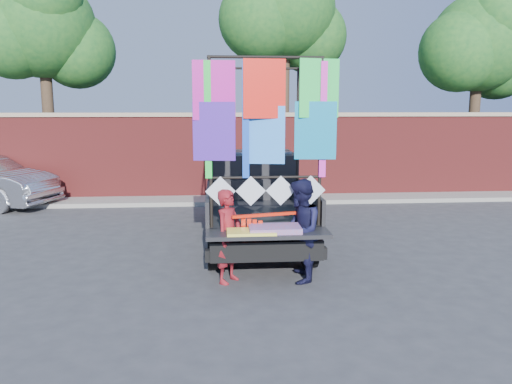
{
  "coord_description": "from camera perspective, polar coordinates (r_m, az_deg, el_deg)",
  "views": [
    {
      "loc": [
        -1.23,
        -8.22,
        2.77
      ],
      "look_at": [
        -0.57,
        0.06,
        1.35
      ],
      "focal_mm": 35.0,
      "sensor_mm": 36.0,
      "label": 1
    }
  ],
  "objects": [
    {
      "name": "brick_wall",
      "position": [
        15.34,
        0.03,
        4.27
      ],
      "size": [
        30.0,
        0.45,
        2.61
      ],
      "color": "maroon",
      "rests_on": "ground"
    },
    {
      "name": "woman",
      "position": [
        7.94,
        -3.15,
        -5.07
      ],
      "size": [
        0.61,
        0.66,
        1.5
      ],
      "primitive_type": "imported",
      "rotation": [
        0.0,
        0.0,
        0.96
      ],
      "color": "maroon",
      "rests_on": "ground"
    },
    {
      "name": "man",
      "position": [
        7.98,
        5.07,
        -4.45
      ],
      "size": [
        0.73,
        0.89,
        1.66
      ],
      "primitive_type": "imported",
      "rotation": [
        0.0,
        0.0,
        -1.71
      ],
      "color": "#141432",
      "rests_on": "ground"
    },
    {
      "name": "curb",
      "position": [
        14.82,
        0.24,
        -0.86
      ],
      "size": [
        30.0,
        1.2,
        0.12
      ],
      "primitive_type": "cube",
      "color": "gray",
      "rests_on": "ground"
    },
    {
      "name": "tree_left",
      "position": [
        17.32,
        -23.22,
        16.7
      ],
      "size": [
        4.2,
        3.3,
        7.05
      ],
      "color": "#38281C",
      "rests_on": "ground"
    },
    {
      "name": "tree_right",
      "position": [
        18.64,
        24.3,
        14.95
      ],
      "size": [
        4.2,
        3.3,
        6.62
      ],
      "color": "#38281C",
      "rests_on": "ground"
    },
    {
      "name": "ground",
      "position": [
        8.76,
        3.76,
        -8.77
      ],
      "size": [
        90.0,
        90.0,
        0.0
      ],
      "primitive_type": "plane",
      "color": "#38383A",
      "rests_on": "ground"
    },
    {
      "name": "streamer_bundle",
      "position": [
        7.89,
        0.14,
        -4.16
      ],
      "size": [
        1.05,
        0.29,
        0.72
      ],
      "color": "red",
      "rests_on": "ground"
    },
    {
      "name": "pickup_truck",
      "position": [
        10.75,
        -0.36,
        -0.4
      ],
      "size": [
        2.24,
        5.63,
        3.54
      ],
      "color": "black",
      "rests_on": "ground"
    },
    {
      "name": "tree_mid",
      "position": [
        16.75,
        3.4,
        19.72
      ],
      "size": [
        4.2,
        3.3,
        7.73
      ],
      "color": "#38281C",
      "rests_on": "ground"
    }
  ]
}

